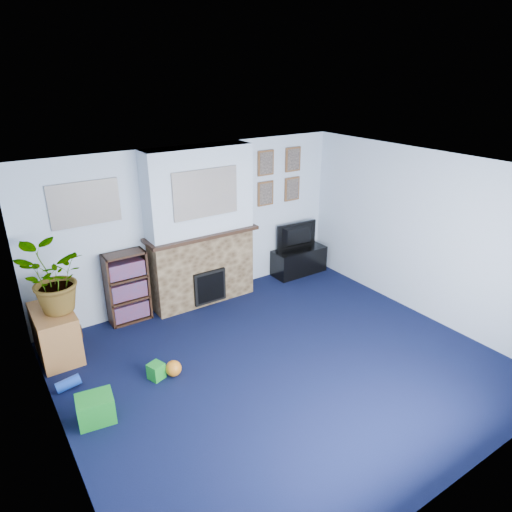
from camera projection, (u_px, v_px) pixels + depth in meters
floor at (281, 365)px, 5.65m from camera, size 5.00×4.50×0.01m
ceiling at (286, 173)px, 4.74m from camera, size 5.00×4.50×0.01m
wall_back at (194, 225)px, 6.92m from camera, size 5.00×0.04×2.40m
wall_front at (462, 381)px, 3.47m from camera, size 5.00×0.04×2.40m
wall_left at (51, 346)px, 3.91m from camera, size 0.04×4.50×2.40m
wall_right at (424, 235)px, 6.48m from camera, size 0.04×4.50×2.40m
chimney_breast at (201, 229)px, 6.77m from camera, size 1.72×0.50×2.40m
collage_main at (206, 193)px, 6.38m from camera, size 1.00×0.03×0.68m
collage_left at (85, 204)px, 5.89m from camera, size 0.90×0.03×0.58m
portrait_tl at (266, 163)px, 7.27m from camera, size 0.30×0.03×0.40m
portrait_tr at (293, 159)px, 7.55m from camera, size 0.30×0.03×0.40m
portrait_bl at (265, 194)px, 7.46m from camera, size 0.30×0.03×0.40m
portrait_br at (292, 189)px, 7.74m from camera, size 0.30×0.03×0.40m
tv_stand at (299, 261)px, 8.10m from camera, size 0.97×0.41×0.46m
television at (299, 236)px, 7.94m from camera, size 0.79×0.17×0.45m
bookshelf at (127, 289)px, 6.48m from camera, size 0.58×0.28×1.05m
sideboard at (55, 331)px, 5.71m from camera, size 0.46×0.82×0.64m
potted_plant at (50, 280)px, 5.42m from camera, size 0.93×0.86×0.86m
mantel_clock at (200, 228)px, 6.70m from camera, size 0.10×0.06×0.14m
mantel_candle at (223, 223)px, 6.90m from camera, size 0.05×0.05×0.14m
mantel_teddy at (164, 236)px, 6.42m from camera, size 0.12×0.12×0.12m
mantel_can at (244, 220)px, 7.10m from camera, size 0.06×0.06×0.12m
green_crate at (96, 409)px, 4.71m from camera, size 0.41×0.34×0.29m
toy_ball at (173, 369)px, 5.43m from camera, size 0.19×0.19×0.19m
toy_block at (156, 370)px, 5.37m from camera, size 0.21×0.21×0.20m
toy_tube at (68, 384)px, 5.21m from camera, size 0.29×0.13×0.16m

